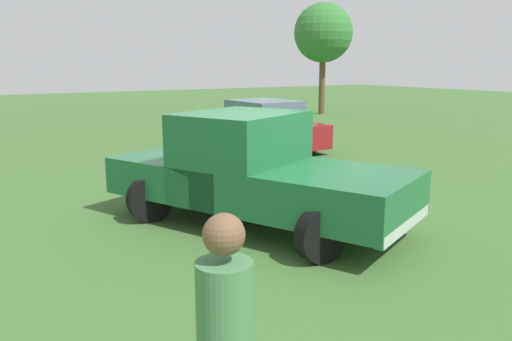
{
  "coord_description": "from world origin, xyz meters",
  "views": [
    {
      "loc": [
        -4.25,
        -6.73,
        2.55
      ],
      "look_at": [
        -0.1,
        -0.11,
        0.9
      ],
      "focal_mm": 35.78,
      "sensor_mm": 36.0,
      "label": 1
    }
  ],
  "objects_px": {
    "sedan_far": "(261,126)",
    "tree_back_right": "(323,33)",
    "pickup_truck": "(249,168)",
    "traffic_cone": "(260,164)"
  },
  "relations": [
    {
      "from": "pickup_truck",
      "to": "sedan_far",
      "type": "height_order",
      "value": "pickup_truck"
    },
    {
      "from": "sedan_far",
      "to": "tree_back_right",
      "type": "distance_m",
      "value": 11.69
    },
    {
      "from": "sedan_far",
      "to": "tree_back_right",
      "type": "relative_size",
      "value": 0.84
    },
    {
      "from": "sedan_far",
      "to": "tree_back_right",
      "type": "height_order",
      "value": "tree_back_right"
    },
    {
      "from": "pickup_truck",
      "to": "sedan_far",
      "type": "distance_m",
      "value": 7.63
    },
    {
      "from": "tree_back_right",
      "to": "traffic_cone",
      "type": "xyz_separation_m",
      "value": [
        -10.59,
        -10.75,
        -3.74
      ]
    },
    {
      "from": "tree_back_right",
      "to": "traffic_cone",
      "type": "bearing_deg",
      "value": -134.58
    },
    {
      "from": "sedan_far",
      "to": "traffic_cone",
      "type": "height_order",
      "value": "sedan_far"
    },
    {
      "from": "pickup_truck",
      "to": "traffic_cone",
      "type": "distance_m",
      "value": 3.69
    },
    {
      "from": "pickup_truck",
      "to": "traffic_cone",
      "type": "height_order",
      "value": "pickup_truck"
    }
  ]
}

